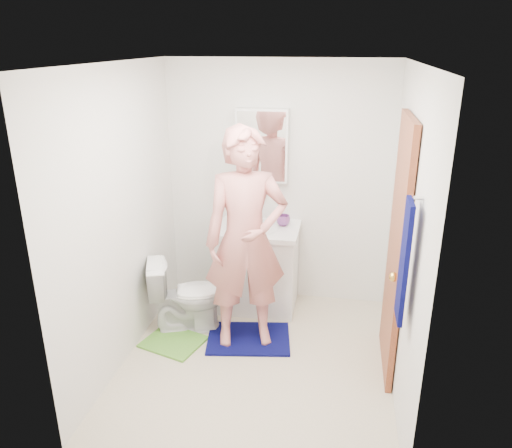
{
  "coord_description": "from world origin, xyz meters",
  "views": [
    {
      "loc": [
        0.61,
        -3.51,
        2.55
      ],
      "look_at": [
        -0.05,
        0.25,
        1.13
      ],
      "focal_mm": 35.0,
      "sensor_mm": 36.0,
      "label": 1
    }
  ],
  "objects_px": {
    "medicine_cabinet": "(262,145)",
    "towel": "(404,262)",
    "vanity_cabinet": "(258,269)",
    "man": "(246,240)",
    "soap_dispenser": "(236,218)",
    "toothbrush_cup": "(283,220)",
    "toilet": "(187,295)"
  },
  "relations": [
    {
      "from": "medicine_cabinet",
      "to": "towel",
      "type": "height_order",
      "value": "medicine_cabinet"
    },
    {
      "from": "medicine_cabinet",
      "to": "man",
      "type": "bearing_deg",
      "value": -89.38
    },
    {
      "from": "soap_dispenser",
      "to": "towel",
      "type": "bearing_deg",
      "value": -45.61
    },
    {
      "from": "vanity_cabinet",
      "to": "toilet",
      "type": "relative_size",
      "value": 1.15
    },
    {
      "from": "medicine_cabinet",
      "to": "towel",
      "type": "bearing_deg",
      "value": -55.39
    },
    {
      "from": "vanity_cabinet",
      "to": "towel",
      "type": "xyz_separation_m",
      "value": [
        1.18,
        -1.48,
        0.85
      ]
    },
    {
      "from": "medicine_cabinet",
      "to": "soap_dispenser",
      "type": "bearing_deg",
      "value": -124.7
    },
    {
      "from": "towel",
      "to": "soap_dispenser",
      "type": "distance_m",
      "value": 2.0
    },
    {
      "from": "toilet",
      "to": "man",
      "type": "xyz_separation_m",
      "value": [
        0.58,
        -0.11,
        0.63
      ]
    },
    {
      "from": "vanity_cabinet",
      "to": "towel",
      "type": "bearing_deg",
      "value": -51.53
    },
    {
      "from": "toothbrush_cup",
      "to": "medicine_cabinet",
      "type": "bearing_deg",
      "value": 149.97
    },
    {
      "from": "vanity_cabinet",
      "to": "medicine_cabinet",
      "type": "height_order",
      "value": "medicine_cabinet"
    },
    {
      "from": "soap_dispenser",
      "to": "man",
      "type": "height_order",
      "value": "man"
    },
    {
      "from": "vanity_cabinet",
      "to": "toothbrush_cup",
      "type": "distance_m",
      "value": 0.56
    },
    {
      "from": "vanity_cabinet",
      "to": "man",
      "type": "height_order",
      "value": "man"
    },
    {
      "from": "towel",
      "to": "toothbrush_cup",
      "type": "relative_size",
      "value": 6.06
    },
    {
      "from": "toothbrush_cup",
      "to": "toilet",
      "type": "bearing_deg",
      "value": -141.72
    },
    {
      "from": "soap_dispenser",
      "to": "man",
      "type": "distance_m",
      "value": 0.62
    },
    {
      "from": "towel",
      "to": "toothbrush_cup",
      "type": "height_order",
      "value": "towel"
    },
    {
      "from": "medicine_cabinet",
      "to": "toothbrush_cup",
      "type": "bearing_deg",
      "value": -30.03
    },
    {
      "from": "toothbrush_cup",
      "to": "towel",
      "type": "bearing_deg",
      "value": -58.97
    },
    {
      "from": "vanity_cabinet",
      "to": "soap_dispenser",
      "type": "height_order",
      "value": "soap_dispenser"
    },
    {
      "from": "towel",
      "to": "toilet",
      "type": "distance_m",
      "value": 2.18
    },
    {
      "from": "medicine_cabinet",
      "to": "toothbrush_cup",
      "type": "distance_m",
      "value": 0.75
    },
    {
      "from": "towel",
      "to": "vanity_cabinet",
      "type": "bearing_deg",
      "value": 128.47
    },
    {
      "from": "towel",
      "to": "soap_dispenser",
      "type": "xyz_separation_m",
      "value": [
        -1.38,
        1.41,
        -0.3
      ]
    },
    {
      "from": "vanity_cabinet",
      "to": "man",
      "type": "relative_size",
      "value": 0.42
    },
    {
      "from": "soap_dispenser",
      "to": "medicine_cabinet",
      "type": "bearing_deg",
      "value": 55.3
    },
    {
      "from": "medicine_cabinet",
      "to": "soap_dispenser",
      "type": "distance_m",
      "value": 0.74
    },
    {
      "from": "toilet",
      "to": "man",
      "type": "relative_size",
      "value": 0.36
    },
    {
      "from": "man",
      "to": "vanity_cabinet",
      "type": "bearing_deg",
      "value": 73.92
    },
    {
      "from": "soap_dispenser",
      "to": "toilet",
      "type": "bearing_deg",
      "value": -127.69
    }
  ]
}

